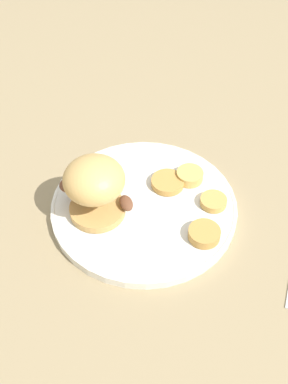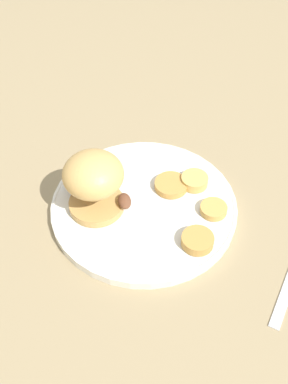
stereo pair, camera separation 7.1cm
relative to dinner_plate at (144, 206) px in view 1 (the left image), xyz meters
name	(u,v)px [view 1 (the left image)]	position (x,y,z in m)	size (l,w,h in m)	color
ground_plane	(144,209)	(0.00, 0.00, -0.01)	(4.00, 4.00, 0.00)	#937F5B
dinner_plate	(144,206)	(0.00, 0.00, 0.00)	(0.30, 0.30, 0.02)	white
sandwich	(94,185)	(0.03, 0.07, 0.07)	(0.12, 0.10, 0.10)	tan
potato_round_0	(191,177)	(0.00, -0.09, 0.02)	(0.05, 0.05, 0.02)	tan
potato_round_1	(168,182)	(0.01, -0.06, 0.01)	(0.06, 0.06, 0.01)	#BC8942
potato_round_2	(213,201)	(-0.07, -0.09, 0.01)	(0.04, 0.04, 0.01)	tan
potato_round_3	(204,234)	(-0.11, -0.03, 0.01)	(0.05, 0.05, 0.01)	#BC8942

